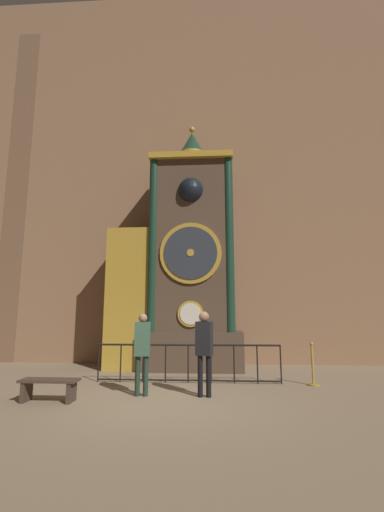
% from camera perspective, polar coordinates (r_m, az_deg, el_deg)
% --- Properties ---
extents(ground_plane, '(28.00, 28.00, 0.00)m').
position_cam_1_polar(ground_plane, '(7.52, -4.91, -22.97)').
color(ground_plane, '#847056').
extents(cathedral_back_wall, '(24.00, 0.32, 14.94)m').
position_cam_1_polar(cathedral_back_wall, '(13.77, -1.55, 15.00)').
color(cathedral_back_wall, '#936B4C').
rests_on(cathedral_back_wall, ground_plane).
extents(clock_tower, '(4.33, 1.85, 8.30)m').
position_cam_1_polar(clock_tower, '(11.37, -2.05, -1.50)').
color(clock_tower, brown).
rests_on(clock_tower, ground_plane).
extents(railing_fence, '(4.74, 0.05, 0.96)m').
position_cam_1_polar(railing_fence, '(9.21, -0.64, -17.10)').
color(railing_fence, black).
rests_on(railing_fence, ground_plane).
extents(visitor_near, '(0.37, 0.27, 1.74)m').
position_cam_1_polar(visitor_near, '(7.82, -8.28, -14.63)').
color(visitor_near, '#213427').
rests_on(visitor_near, ground_plane).
extents(visitor_far, '(0.39, 0.32, 1.79)m').
position_cam_1_polar(visitor_far, '(7.65, 2.05, -14.49)').
color(visitor_far, black).
rests_on(visitor_far, ground_plane).
extents(stanchion_post, '(0.28, 0.28, 1.04)m').
position_cam_1_polar(stanchion_post, '(9.40, 19.51, -17.63)').
color(stanchion_post, '#B28E33').
rests_on(stanchion_post, ground_plane).
extents(visitor_bench, '(1.16, 0.40, 0.44)m').
position_cam_1_polar(visitor_bench, '(7.91, -22.71, -19.35)').
color(visitor_bench, '#423328').
rests_on(visitor_bench, ground_plane).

